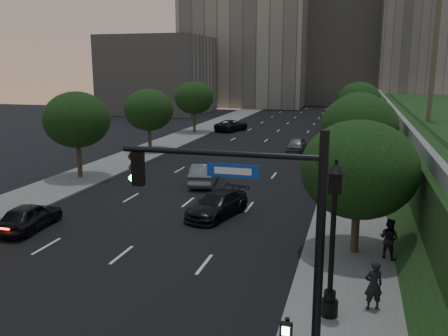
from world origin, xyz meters
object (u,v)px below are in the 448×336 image
(sedan_mid_left, at_px, (204,174))
(sedan_far_right, at_px, (296,145))
(sedan_near_right, at_px, (217,205))
(sedan_far_left, at_px, (232,125))
(pedestrian_c, at_px, (330,195))
(traffic_signal_mast, at_px, (277,254))
(pedestrian_a, at_px, (374,285))
(sedan_near_left, at_px, (29,216))
(street_lamp, at_px, (332,247))
(pedestrian_b, at_px, (389,239))

(sedan_mid_left, height_order, sedan_far_right, sedan_mid_left)
(sedan_mid_left, xyz_separation_m, sedan_near_right, (3.06, -7.07, -0.09))
(sedan_near_right, bearing_deg, sedan_mid_left, 128.73)
(sedan_far_left, bearing_deg, sedan_far_right, 144.86)
(sedan_near_right, height_order, pedestrian_c, pedestrian_c)
(traffic_signal_mast, bearing_deg, sedan_near_right, 112.57)
(sedan_mid_left, bearing_deg, pedestrian_a, 115.74)
(sedan_mid_left, height_order, sedan_far_left, sedan_mid_left)
(traffic_signal_mast, bearing_deg, sedan_far_right, 96.13)
(sedan_near_right, xyz_separation_m, pedestrian_a, (8.37, -9.14, 0.34))
(sedan_near_left, bearing_deg, pedestrian_a, 162.56)
(sedan_far_right, xyz_separation_m, pedestrian_c, (4.48, -19.88, 0.23))
(street_lamp, xyz_separation_m, sedan_mid_left, (-9.99, 17.06, -1.84))
(sedan_mid_left, xyz_separation_m, pedestrian_a, (11.43, -16.21, 0.25))
(street_lamp, height_order, pedestrian_a, street_lamp)
(sedan_near_right, distance_m, pedestrian_a, 12.39)
(street_lamp, bearing_deg, sedan_near_right, 124.75)
(sedan_near_left, distance_m, pedestrian_b, 18.15)
(street_lamp, relative_size, sedan_near_left, 1.31)
(street_lamp, xyz_separation_m, sedan_far_right, (-5.19, 32.84, -1.92))
(sedan_near_left, relative_size, sedan_mid_left, 0.89)
(traffic_signal_mast, xyz_separation_m, pedestrian_c, (0.56, 16.58, -2.73))
(sedan_far_left, relative_size, pedestrian_a, 3.06)
(sedan_near_right, xyz_separation_m, pedestrian_b, (9.15, -4.20, 0.36))
(sedan_mid_left, bearing_deg, sedan_far_right, -116.37)
(traffic_signal_mast, relative_size, sedan_near_left, 1.64)
(street_lamp, distance_m, sedan_far_left, 48.94)
(sedan_far_right, distance_m, pedestrian_c, 20.38)
(sedan_mid_left, relative_size, pedestrian_c, 3.04)
(sedan_mid_left, bearing_deg, street_lamp, 110.90)
(street_lamp, xyz_separation_m, sedan_near_left, (-15.91, 5.13, -1.91))
(sedan_near_right, bearing_deg, traffic_signal_mast, -52.12)
(sedan_far_right, xyz_separation_m, pedestrian_a, (6.63, -31.99, 0.34))
(sedan_far_right, bearing_deg, street_lamp, -78.29)
(traffic_signal_mast, distance_m, sedan_near_right, 15.03)
(pedestrian_b, bearing_deg, sedan_mid_left, -12.71)
(pedestrian_c, bearing_deg, traffic_signal_mast, 64.88)
(sedan_near_left, relative_size, sedan_far_right, 1.03)
(sedan_far_right, relative_size, pedestrian_a, 2.32)
(sedan_far_left, distance_m, pedestrian_c, 36.56)
(sedan_near_right, height_order, sedan_far_right, sedan_far_right)
(sedan_mid_left, bearing_deg, sedan_near_left, 54.17)
(traffic_signal_mast, height_order, pedestrian_b, traffic_signal_mast)
(sedan_near_left, xyz_separation_m, sedan_far_right, (10.71, 27.71, -0.02))
(traffic_signal_mast, xyz_separation_m, sedan_far_left, (-14.33, 49.97, -2.91))
(sedan_far_left, bearing_deg, sedan_mid_left, 118.10)
(street_lamp, bearing_deg, traffic_signal_mast, -109.40)
(sedan_near_left, bearing_deg, sedan_mid_left, -119.95)
(traffic_signal_mast, height_order, sedan_far_left, traffic_signal_mast)
(sedan_far_left, relative_size, pedestrian_b, 3.00)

